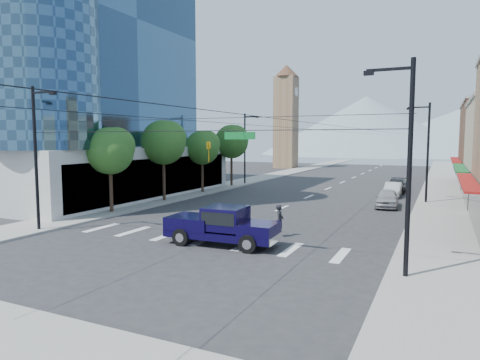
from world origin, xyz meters
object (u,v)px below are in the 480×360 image
at_px(pickup_truck, 222,225).
at_px(parked_car_near, 387,198).
at_px(parked_car_far, 396,186).
at_px(parked_car_mid, 393,189).
at_px(pedestrian, 280,221).

relative_size(pickup_truck, parked_car_near, 1.40).
bearing_deg(parked_car_near, pickup_truck, -115.14).
distance_m(parked_car_near, parked_car_far, 11.13).
xyz_separation_m(pickup_truck, parked_car_mid, (6.41, 24.87, -0.39)).
bearing_deg(pedestrian, parked_car_far, -18.05).
bearing_deg(parked_car_far, pedestrian, -97.46).
height_order(pickup_truck, parked_car_far, pickup_truck).
bearing_deg(parked_car_mid, parked_car_near, -88.96).
bearing_deg(parked_car_far, parked_car_near, -86.67).
height_order(pickup_truck, pedestrian, pickup_truck).
relative_size(pickup_truck, parked_car_mid, 1.47).
relative_size(parked_car_near, parked_car_mid, 1.05).
height_order(parked_car_near, parked_car_far, parked_car_near).
distance_m(pedestrian, parked_car_mid, 22.08).
bearing_deg(pedestrian, parked_car_near, -26.06).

